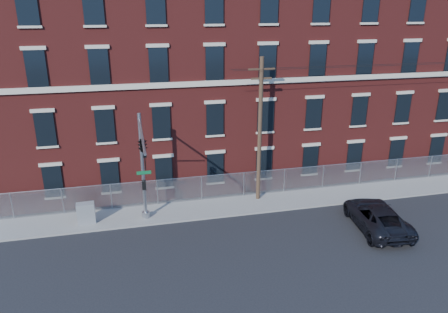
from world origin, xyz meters
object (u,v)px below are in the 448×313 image
traffic_signal_mast (143,153)px  utility_pole_near (260,128)px  utility_cabinet (86,213)px  pickup_truck (376,216)px

traffic_signal_mast → utility_pole_near: 8.70m
traffic_signal_mast → utility_cabinet: 6.37m
traffic_signal_mast → utility_pole_near: utility_pole_near is taller
pickup_truck → utility_cabinet: (-17.70, 4.55, 0.01)m
utility_pole_near → traffic_signal_mast: bearing=-156.9°
traffic_signal_mast → pickup_truck: bearing=-8.7°
pickup_truck → traffic_signal_mast: bearing=-1.5°
utility_pole_near → utility_cabinet: 12.60m
utility_pole_near → pickup_truck: utility_pole_near is taller
utility_pole_near → utility_cabinet: bearing=-175.1°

